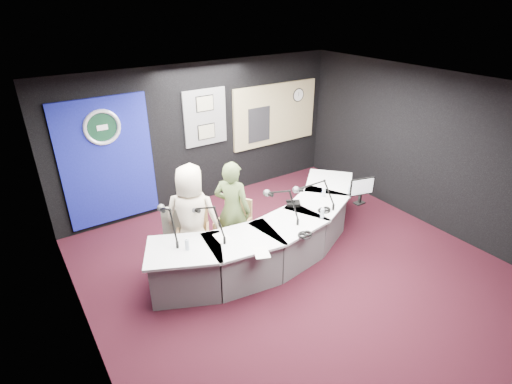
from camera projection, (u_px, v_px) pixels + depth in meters
ground at (294, 270)px, 6.33m from camera, size 6.00×6.00×0.00m
ceiling at (304, 92)px, 5.07m from camera, size 6.00×6.00×0.02m
wall_back at (203, 135)px, 7.93m from camera, size 6.00×0.02×2.80m
wall_left at (78, 261)px, 4.22m from camera, size 0.02×6.00×2.80m
wall_right at (428, 150)px, 7.18m from camera, size 0.02×6.00×2.80m
broadcast_desk at (272, 235)px, 6.55m from camera, size 4.50×1.90×0.75m
backdrop_panel at (108, 162)px, 7.04m from camera, size 1.60×0.05×2.30m
agency_seal at (102, 127)px, 6.72m from camera, size 0.63×0.07×0.63m
seal_center at (102, 127)px, 6.72m from camera, size 0.48×0.01×0.48m
pinboard at (205, 118)px, 7.78m from camera, size 0.90×0.04×1.10m
framed_photo_upper at (205, 104)px, 7.63m from camera, size 0.34×0.02×0.27m
framed_photo_lower at (207, 132)px, 7.88m from camera, size 0.34×0.02×0.27m
booth_window_frame at (275, 114)px, 8.71m from camera, size 2.12×0.06×1.32m
booth_glow at (276, 114)px, 8.70m from camera, size 2.00×0.02×1.20m
equipment_rack at (259, 125)px, 8.53m from camera, size 0.55×0.02×0.75m
wall_clock at (298, 95)px, 8.83m from camera, size 0.28×0.01×0.28m
armchair_left at (193, 236)px, 6.23m from camera, size 0.80×0.80×1.06m
armchair_right at (233, 227)px, 6.49m from camera, size 0.81×0.81×1.04m
draped_jacket at (179, 227)px, 6.29m from camera, size 0.49×0.31×0.70m
person_man at (192, 218)px, 6.09m from camera, size 1.00×0.93×1.72m
person_woman at (232, 210)px, 6.35m from camera, size 0.68×0.73×1.67m
computer_monitor at (361, 186)px, 6.59m from camera, size 0.44×0.14×0.31m
desk_phone at (293, 203)px, 6.67m from camera, size 0.28×0.27×0.05m
headphones_near at (324, 210)px, 6.49m from camera, size 0.22×0.22×0.04m
headphones_far at (305, 234)px, 5.83m from camera, size 0.23×0.23×0.04m
paper_stack at (222, 237)px, 5.80m from camera, size 0.20×0.28×0.00m
notepad at (261, 252)px, 5.46m from camera, size 0.29×0.34×0.00m
boom_mic_a at (168, 219)px, 5.67m from camera, size 0.16×0.74×0.60m
boom_mic_b at (209, 218)px, 5.70m from camera, size 0.29×0.72×0.60m
boom_mic_c at (282, 201)px, 6.16m from camera, size 0.28×0.72×0.60m
boom_mic_d at (315, 193)px, 6.42m from camera, size 0.60×0.51×0.60m
water_bottles at (283, 216)px, 6.17m from camera, size 3.18×0.60×0.18m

